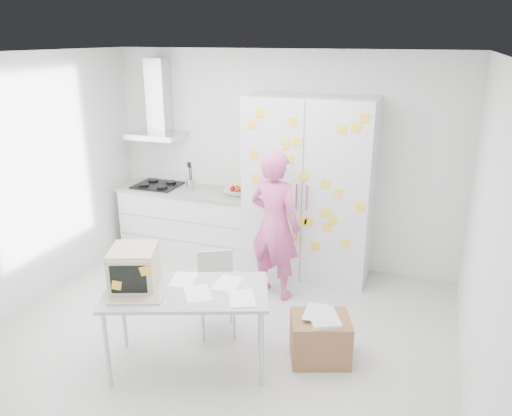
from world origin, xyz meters
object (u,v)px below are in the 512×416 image
(person, at_px, (275,225))
(cardboard_box, at_px, (320,338))
(desk, at_px, (153,279))
(chair, at_px, (216,288))

(person, xyz_separation_m, cardboard_box, (0.78, -1.03, -0.63))
(desk, distance_m, cardboard_box, 1.61)
(chair, bearing_deg, cardboard_box, -35.71)
(desk, height_order, cardboard_box, desk)
(person, relative_size, desk, 1.09)
(person, bearing_deg, chair, 85.38)
(person, bearing_deg, cardboard_box, 141.81)
(chair, distance_m, cardboard_box, 1.13)
(person, distance_m, desk, 1.70)
(chair, bearing_deg, person, 42.01)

